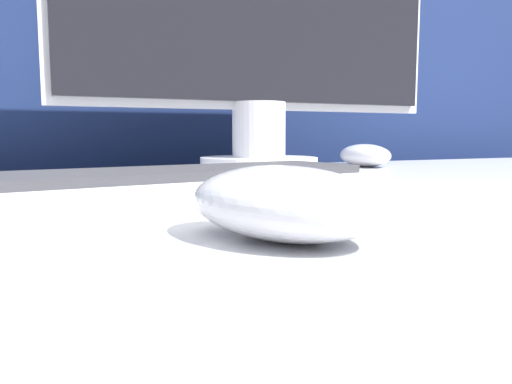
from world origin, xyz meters
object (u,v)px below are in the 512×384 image
(computer_mouse_near, at_px, (283,203))
(keyboard, at_px, (161,183))
(computer_mouse_far, at_px, (365,155))
(monitor, at_px, (259,13))

(computer_mouse_near, relative_size, keyboard, 0.32)
(keyboard, relative_size, computer_mouse_far, 3.40)
(monitor, xyz_separation_m, computer_mouse_far, (0.20, -0.00, -0.22))
(computer_mouse_near, distance_m, computer_mouse_far, 0.63)
(computer_mouse_near, xyz_separation_m, keyboard, (-0.01, 0.21, -0.01))
(computer_mouse_near, height_order, computer_mouse_far, same)
(computer_mouse_near, relative_size, monitor, 0.22)
(computer_mouse_near, bearing_deg, monitor, 44.45)
(keyboard, distance_m, monitor, 0.41)
(monitor, relative_size, computer_mouse_far, 4.90)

